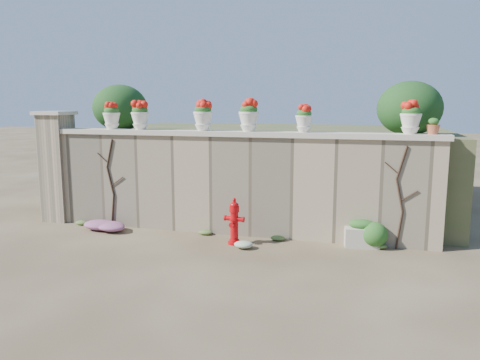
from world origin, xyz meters
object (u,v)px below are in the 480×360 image
(fire_hydrant, at_px, (234,221))
(terracotta_pot, at_px, (433,127))
(planter_box, at_px, (362,234))
(urn_pot_0, at_px, (112,116))

(fire_hydrant, xyz_separation_m, terracotta_pot, (3.48, 0.74, 1.78))
(fire_hydrant, bearing_deg, planter_box, 17.50)
(planter_box, relative_size, terracotta_pot, 2.36)
(planter_box, bearing_deg, fire_hydrant, -176.03)
(fire_hydrant, relative_size, urn_pot_0, 1.55)
(planter_box, height_order, urn_pot_0, urn_pot_0)
(fire_hydrant, bearing_deg, terracotta_pot, 17.61)
(planter_box, xyz_separation_m, urn_pot_0, (-5.30, 0.25, 2.14))
(urn_pot_0, distance_m, terracotta_pot, 6.45)
(terracotta_pot, bearing_deg, urn_pot_0, 180.00)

